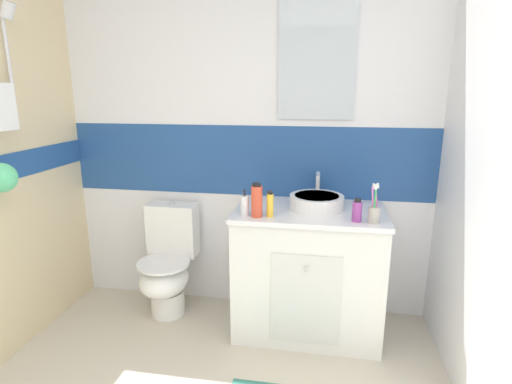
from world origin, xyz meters
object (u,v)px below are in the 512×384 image
mouthwash_bottle (257,201)px  toothbrush_cup (374,212)px  sink_basin (317,201)px  soap_dispenser (245,205)px  toilet (168,264)px  lotion_bottle_short (357,211)px  deodorant_spray_can (270,205)px

mouthwash_bottle → toothbrush_cup: bearing=0.3°
sink_basin → soap_dispenser: sink_basin is taller
toilet → lotion_bottle_short: 1.41m
deodorant_spray_can → sink_basin: bearing=39.7°
lotion_bottle_short → deodorant_spray_can: bearing=179.4°
soap_dispenser → deodorant_spray_can: 0.15m
toothbrush_cup → lotion_bottle_short: toothbrush_cup is taller
sink_basin → soap_dispenser: bearing=-151.9°
sink_basin → lotion_bottle_short: (0.24, -0.23, 0.02)m
lotion_bottle_short → soap_dispenser: bearing=179.7°
toothbrush_cup → deodorant_spray_can: 0.60m
toothbrush_cup → lotion_bottle_short: (-0.09, 0.01, 0.00)m
toothbrush_cup → mouthwash_bottle: 0.68m
toilet → sink_basin: bearing=-1.1°
toothbrush_cup → toilet: bearing=169.4°
deodorant_spray_can → mouthwash_bottle: bearing=-169.4°
toothbrush_cup → soap_dispenser: toothbrush_cup is taller
toilet → toothbrush_cup: 1.50m
mouthwash_bottle → lotion_bottle_short: bearing=0.9°
toothbrush_cup → lotion_bottle_short: 0.09m
sink_basin → toothbrush_cup: toothbrush_cup is taller
toilet → deodorant_spray_can: deodorant_spray_can is taller
sink_basin → lotion_bottle_short: sink_basin is taller
toilet → toothbrush_cup: bearing=-10.6°
lotion_bottle_short → toothbrush_cup: bearing=-3.5°
lotion_bottle_short → mouthwash_bottle: size_ratio=0.66×
deodorant_spray_can → lotion_bottle_short: (0.51, -0.01, -0.01)m
soap_dispenser → deodorant_spray_can: soap_dispenser is taller
toilet → deodorant_spray_can: 0.98m
toilet → soap_dispenser: soap_dispenser is taller
toilet → lotion_bottle_short: size_ratio=5.81×
sink_basin → mouthwash_bottle: bearing=-145.5°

